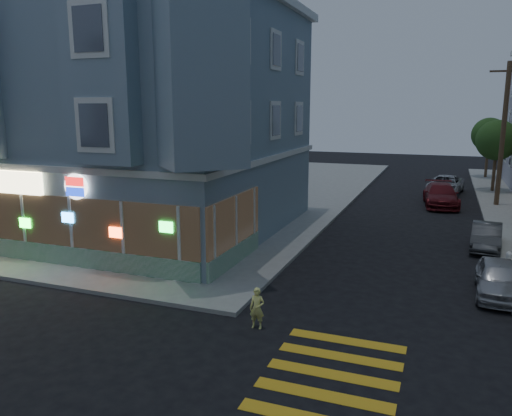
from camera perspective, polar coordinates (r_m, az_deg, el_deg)
The scene contains 13 objects.
ground at distance 15.59m, azimuth -15.82°, elevation -13.15°, with size 120.00×120.00×0.00m, color black.
sidewalk_nw at distance 41.30m, azimuth -12.00°, elevation 2.46°, with size 33.00×42.00×0.15m, color gray.
corner_building at distance 26.66m, azimuth -12.85°, elevation 10.00°, with size 14.60×14.60×11.40m.
utility_pole at distance 35.43m, azimuth 26.40°, elevation 7.75°, with size 2.20×0.30×9.00m.
street_tree_near at distance 41.46m, azimuth 25.83°, elevation 6.98°, with size 3.00×3.00×5.30m.
street_tree_far at distance 49.43m, azimuth 25.09°, elevation 7.59°, with size 3.00×3.00×5.30m.
running_child at distance 14.84m, azimuth 0.12°, elevation -11.39°, with size 0.45×0.29×1.23m, color #F8F77E.
parked_car_a at distance 19.12m, azimuth 25.98°, elevation -7.27°, with size 1.45×3.61×1.23m, color #A9ABB1.
parked_car_b at distance 25.02m, azimuth 24.82°, elevation -2.98°, with size 1.25×3.57×1.18m, color #3E4044.
parked_car_c at distance 34.68m, azimuth 20.37°, elevation 1.39°, with size 2.04×5.03×1.46m, color maroon.
parked_car_d at distance 39.83m, azimuth 20.81°, elevation 2.50°, with size 2.23×4.85×1.35m, color #9FA3A9.
traffic_signal at distance 18.89m, azimuth -9.03°, elevation 1.65°, with size 0.52×0.51×4.51m.
fire_hydrant at distance 21.95m, azimuth 26.90°, elevation -5.29°, with size 0.40×0.23×0.70m.
Camera 1 is at (8.71, -11.24, 6.39)m, focal length 35.00 mm.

